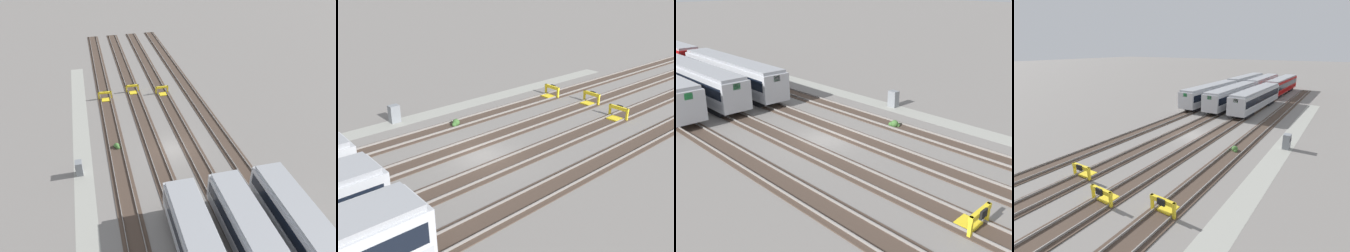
{
  "view_description": "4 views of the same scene",
  "coord_description": "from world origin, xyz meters",
  "views": [
    {
      "loc": [
        29.48,
        -8.27,
        22.99
      ],
      "look_at": [
        -2.29,
        0.0,
        1.8
      ],
      "focal_mm": 35.0,
      "sensor_mm": 36.0,
      "label": 1
    },
    {
      "loc": [
        16.02,
        20.72,
        13.15
      ],
      "look_at": [
        -2.29,
        0.0,
        1.8
      ],
      "focal_mm": 42.0,
      "sensor_mm": 36.0,
      "label": 2
    },
    {
      "loc": [
        -21.56,
        18.64,
        11.87
      ],
      "look_at": [
        -2.29,
        0.0,
        1.8
      ],
      "focal_mm": 42.0,
      "sensor_mm": 36.0,
      "label": 3
    },
    {
      "loc": [
        -26.2,
        -15.34,
        10.39
      ],
      "look_at": [
        -2.29,
        0.0,
        1.8
      ],
      "focal_mm": 28.0,
      "sensor_mm": 36.0,
      "label": 4
    }
  ],
  "objects": [
    {
      "name": "ground_plane",
      "position": [
        0.0,
        0.0,
        0.0
      ],
      "size": [
        400.0,
        400.0,
        0.0
      ],
      "primitive_type": "plane",
      "color": "gray"
    },
    {
      "name": "service_walkway",
      "position": [
        0.0,
        -10.29,
        0.0
      ],
      "size": [
        54.0,
        2.0,
        0.01
      ],
      "primitive_type": "cube",
      "color": "#9E9E93",
      "rests_on": "ground"
    },
    {
      "name": "rail_track_nearest",
      "position": [
        0.0,
        -6.43,
        0.04
      ],
      "size": [
        90.0,
        2.23,
        0.21
      ],
      "color": "#47382D",
      "rests_on": "ground"
    },
    {
      "name": "rail_track_near_inner",
      "position": [
        0.0,
        -2.14,
        0.04
      ],
      "size": [
        90.0,
        2.24,
        0.21
      ],
      "color": "#47382D",
      "rests_on": "ground"
    },
    {
      "name": "rail_track_middle",
      "position": [
        0.0,
        2.14,
        0.04
      ],
      "size": [
        90.0,
        2.24,
        0.21
      ],
      "color": "#47382D",
      "rests_on": "ground"
    },
    {
      "name": "rail_track_far_inner",
      "position": [
        0.0,
        6.43,
        0.04
      ],
      "size": [
        90.0,
        2.23,
        0.21
      ],
      "color": "#47382D",
      "rests_on": "ground"
    },
    {
      "name": "subway_car_front_row_leftmost",
      "position": [
        17.85,
        2.14,
        2.04
      ],
      "size": [
        18.03,
        3.06,
        3.7
      ],
      "color": "#B7BABF",
      "rests_on": "ground"
    },
    {
      "name": "subway_car_front_row_left_inner",
      "position": [
        36.81,
        -2.11,
        2.04
      ],
      "size": [
        18.04,
        3.13,
        3.7
      ],
      "color": "#A80F0F",
      "rests_on": "ground"
    },
    {
      "name": "subway_car_front_row_centre",
      "position": [
        36.61,
        2.13,
        2.04
      ],
      "size": [
        18.03,
        3.03,
        3.7
      ],
      "color": "#B7BABF",
      "rests_on": "ground"
    },
    {
      "name": "subway_car_front_row_right_inner",
      "position": [
        17.85,
        -2.16,
        2.04
      ],
      "size": [
        18.06,
        3.22,
        3.7
      ],
      "color": "#B7BABF",
      "rests_on": "ground"
    },
    {
      "name": "subway_car_front_row_rightmost",
      "position": [
        36.97,
        6.39,
        2.04
      ],
      "size": [
        18.03,
        3.01,
        3.7
      ],
      "color": "#B7BABF",
      "rests_on": "ground"
    },
    {
      "name": "subway_car_back_row_leftmost",
      "position": [
        17.85,
        6.39,
        2.04
      ],
      "size": [
        18.05,
        3.18,
        3.7
      ],
      "color": "#B7BABF",
      "rests_on": "ground"
    },
    {
      "name": "bumper_stop_nearest_track",
      "position": [
        -14.35,
        -6.44,
        0.51
      ],
      "size": [
        1.37,
        2.01,
        1.22
      ],
      "color": "yellow",
      "rests_on": "ground"
    },
    {
      "name": "bumper_stop_near_inner_track",
      "position": [
        -15.62,
        -2.15,
        0.51
      ],
      "size": [
        1.36,
        2.01,
        1.22
      ],
      "color": "yellow",
      "rests_on": "ground"
    },
    {
      "name": "bumper_stop_middle_track",
      "position": [
        -14.0,
        2.15,
        0.51
      ],
      "size": [
        1.35,
        2.0,
        1.22
      ],
      "color": "yellow",
      "rests_on": "ground"
    },
    {
      "name": "electrical_cabinet",
      "position": [
        1.7,
        -10.63,
        0.8
      ],
      "size": [
        0.9,
        0.73,
        1.6
      ],
      "color": "gray",
      "rests_on": "ground"
    },
    {
      "name": "weed_clump",
      "position": [
        -1.95,
        -6.31,
        0.24
      ],
      "size": [
        0.92,
        0.7,
        0.64
      ],
      "color": "#427033",
      "rests_on": "ground"
    }
  ]
}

